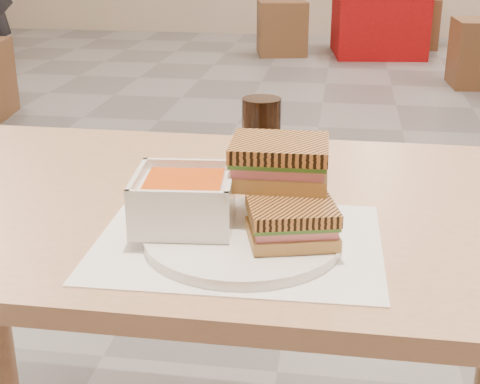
# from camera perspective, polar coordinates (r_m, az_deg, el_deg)

# --- Properties ---
(main_table) EXTENTS (1.20, 0.70, 0.75)m
(main_table) POSITION_cam_1_polar(r_m,az_deg,el_deg) (1.13, -3.26, -5.88)
(main_table) COLOR tan
(main_table) RESTS_ON ground
(tray_liner) EXTENTS (0.39, 0.30, 0.00)m
(tray_liner) POSITION_cam_1_polar(r_m,az_deg,el_deg) (0.93, -0.13, -4.15)
(tray_liner) COLOR white
(tray_liner) RESTS_ON main_table
(plate) EXTENTS (0.26, 0.26, 0.01)m
(plate) POSITION_cam_1_polar(r_m,az_deg,el_deg) (0.92, 0.22, -3.89)
(plate) COLOR white
(plate) RESTS_ON tray_liner
(soup_bowl) EXTENTS (0.14, 0.14, 0.07)m
(soup_bowl) POSITION_cam_1_polar(r_m,az_deg,el_deg) (0.94, -4.63, -0.78)
(soup_bowl) COLOR white
(soup_bowl) RESTS_ON plate
(panini_lower) EXTENTS (0.13, 0.12, 0.05)m
(panini_lower) POSITION_cam_1_polar(r_m,az_deg,el_deg) (0.90, 4.29, -2.49)
(panini_lower) COLOR #A87742
(panini_lower) RESTS_ON plate
(panini_upper) EXTENTS (0.13, 0.11, 0.06)m
(panini_upper) POSITION_cam_1_polar(r_m,az_deg,el_deg) (0.95, 3.27, 2.54)
(panini_upper) COLOR #A87742
(panini_upper) RESTS_ON panini_lower
(cola_glass) EXTENTS (0.06, 0.06, 0.14)m
(cola_glass) POSITION_cam_1_polar(r_m,az_deg,el_deg) (1.15, 1.76, 4.38)
(cola_glass) COLOR black
(cola_glass) RESTS_ON main_table
(bg_table_2) EXTENTS (0.90, 0.90, 0.71)m
(bg_table_2) POSITION_cam_1_polar(r_m,az_deg,el_deg) (6.77, 11.37, 14.04)
(bg_table_2) COLOR #9D0A0B
(bg_table_2) RESTS_ON ground
(bg_chair_2l) EXTENTS (0.52, 0.52, 0.49)m
(bg_chair_2l) POSITION_cam_1_polar(r_m,az_deg,el_deg) (6.67, 3.47, 13.35)
(bg_chair_2l) COLOR brown
(bg_chair_2l) RESTS_ON ground
(bg_chair_2r) EXTENTS (0.47, 0.47, 0.48)m
(bg_chair_2r) POSITION_cam_1_polar(r_m,az_deg,el_deg) (7.28, 14.47, 13.35)
(bg_chair_2r) COLOR brown
(bg_chair_2r) RESTS_ON ground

